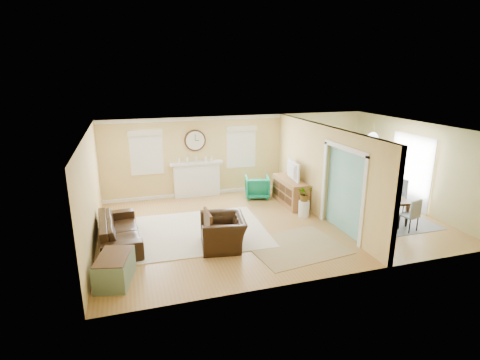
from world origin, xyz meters
The scene contains 29 objects.
floor centered at (0.00, 0.00, 0.00)m, with size 9.00×9.00×0.00m, color #9F7036.
wall_back centered at (0.00, 3.00, 1.30)m, with size 9.00×0.02×2.60m, color tan.
wall_front centered at (0.00, -3.00, 1.30)m, with size 9.00×0.02×2.60m, color tan.
wall_left centered at (-4.50, 0.00, 1.30)m, with size 0.02×6.00×2.60m, color tan.
wall_right centered at (4.50, 0.00, 1.30)m, with size 0.02×6.00×2.60m, color tan.
ceiling centered at (0.00, 0.00, 2.60)m, with size 9.00×6.00×0.02m, color white.
partition centered at (1.51, 0.28, 1.36)m, with size 0.17×6.00×2.60m.
fireplace centered at (-1.50, 2.88, 0.60)m, with size 1.70×0.30×1.17m.
wall_clock centered at (-1.50, 2.97, 1.85)m, with size 0.70×0.07×0.70m.
window_left centered at (-3.05, 2.95, 1.66)m, with size 1.05×0.13×1.42m.
window_right centered at (0.05, 2.95, 1.66)m, with size 1.05×0.13×1.42m.
french_doors centered at (4.45, 0.00, 1.10)m, with size 0.06×1.70×2.20m.
pendant centered at (3.00, 0.00, 2.20)m, with size 0.30×0.30×0.55m.
rug_cream centered at (-1.94, 0.00, 0.01)m, with size 3.26×2.83×0.02m, color beige.
rug_jute centered at (0.01, -1.54, 0.01)m, with size 2.12×1.74×0.01m, color tan.
rug_grey centered at (3.11, -0.36, 0.01)m, with size 2.28×2.85×0.01m, color gray.
sofa centered at (-3.94, -0.13, 0.33)m, with size 2.27×0.89×0.66m, color black.
eames_chair centered at (-1.62, -1.03, 0.37)m, with size 1.14×0.99×0.74m, color black.
green_chair centered at (0.36, 2.16, 0.35)m, with size 0.75×0.78×0.71m, color #037046.
trunk centered at (-4.03, -1.92, 0.28)m, with size 0.81×1.09×0.57m.
credenza centered at (1.12, 1.27, 0.40)m, with size 0.55×1.61×0.80m.
tv centered at (1.10, 1.27, 1.09)m, with size 0.99×0.13×0.57m, color black.
garden_stool centered at (1.07, 0.19, 0.23)m, with size 0.31×0.31×0.46m, color white.
potted_plant centered at (1.07, 0.19, 0.69)m, with size 0.41×0.36×0.46m, color #337F33.
dining_table centered at (3.11, -0.36, 0.34)m, with size 1.94×1.08×0.68m, color #492C17.
dining_chair_n centered at (3.14, 0.76, 0.57)m, with size 0.46×0.46×0.96m.
dining_chair_s centered at (3.20, -1.52, 0.51)m, with size 0.47×0.47×0.87m.
dining_chair_w centered at (2.46, -0.41, 0.60)m, with size 0.50×0.50×1.01m.
dining_chair_e centered at (3.67, -0.37, 0.61)m, with size 0.49×0.49×1.03m.
Camera 1 is at (-3.59, -8.85, 3.96)m, focal length 28.00 mm.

